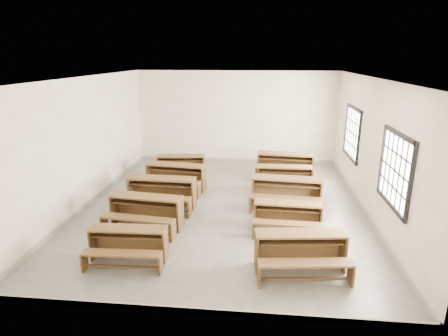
# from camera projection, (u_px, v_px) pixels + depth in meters

# --- Properties ---
(room) EXTENTS (8.50, 8.50, 3.20)m
(room) POSITION_uv_depth(u_px,v_px,m) (228.00, 123.00, 8.98)
(room) COLOR gray
(room) RESTS_ON ground
(desk_set_0) EXTENTS (1.44, 0.78, 0.64)m
(desk_set_0) POSITION_uv_depth(u_px,v_px,m) (128.00, 242.00, 6.94)
(desk_set_0) COLOR brown
(desk_set_0) RESTS_ON ground
(desk_set_1) EXTENTS (1.70, 1.02, 0.73)m
(desk_set_1) POSITION_uv_depth(u_px,v_px,m) (146.00, 209.00, 8.27)
(desk_set_1) COLOR brown
(desk_set_1) RESTS_ON ground
(desk_set_2) EXTENTS (1.73, 0.95, 0.76)m
(desk_set_2) POSITION_uv_depth(u_px,v_px,m) (161.00, 190.00, 9.39)
(desk_set_2) COLOR brown
(desk_set_2) RESTS_ON ground
(desk_set_3) EXTENTS (1.77, 1.06, 0.75)m
(desk_set_3) POSITION_uv_depth(u_px,v_px,m) (176.00, 175.00, 10.59)
(desk_set_3) COLOR brown
(desk_set_3) RESTS_ON ground
(desk_set_4) EXTENTS (1.56, 0.93, 0.67)m
(desk_set_4) POSITION_uv_depth(u_px,v_px,m) (181.00, 164.00, 11.83)
(desk_set_4) COLOR brown
(desk_set_4) RESTS_ON ground
(desk_set_5) EXTENTS (1.67, 0.99, 0.71)m
(desk_set_5) POSITION_uv_depth(u_px,v_px,m) (300.00, 249.00, 6.60)
(desk_set_5) COLOR brown
(desk_set_5) RESTS_ON ground
(desk_set_6) EXTENTS (1.48, 0.82, 0.65)m
(desk_set_6) POSITION_uv_depth(u_px,v_px,m) (288.00, 215.00, 8.09)
(desk_set_6) COLOR brown
(desk_set_6) RESTS_ON ground
(desk_set_7) EXTENTS (1.80, 1.04, 0.78)m
(desk_set_7) POSITION_uv_depth(u_px,v_px,m) (286.00, 191.00, 9.34)
(desk_set_7) COLOR brown
(desk_set_7) RESTS_ON ground
(desk_set_8) EXTENTS (1.54, 0.80, 0.69)m
(desk_set_8) POSITION_uv_depth(u_px,v_px,m) (284.00, 176.00, 10.60)
(desk_set_8) COLOR brown
(desk_set_8) RESTS_ON ground
(desk_set_9) EXTENTS (1.81, 1.07, 0.78)m
(desk_set_9) POSITION_uv_depth(u_px,v_px,m) (285.00, 164.00, 11.67)
(desk_set_9) COLOR brown
(desk_set_9) RESTS_ON ground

